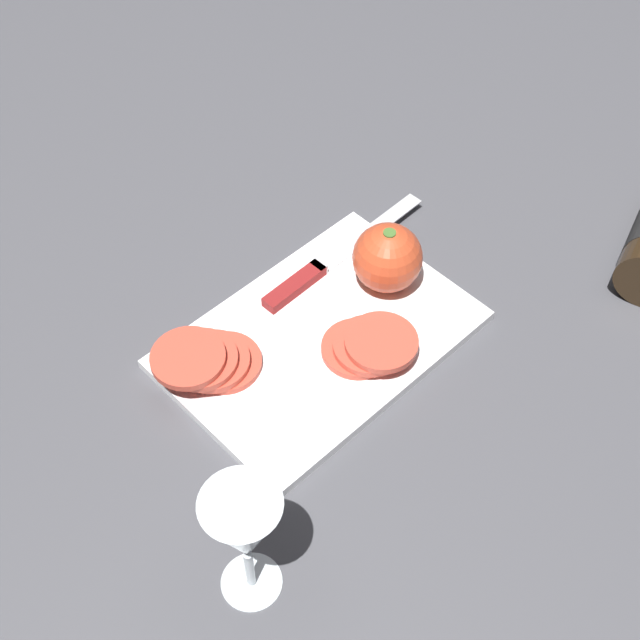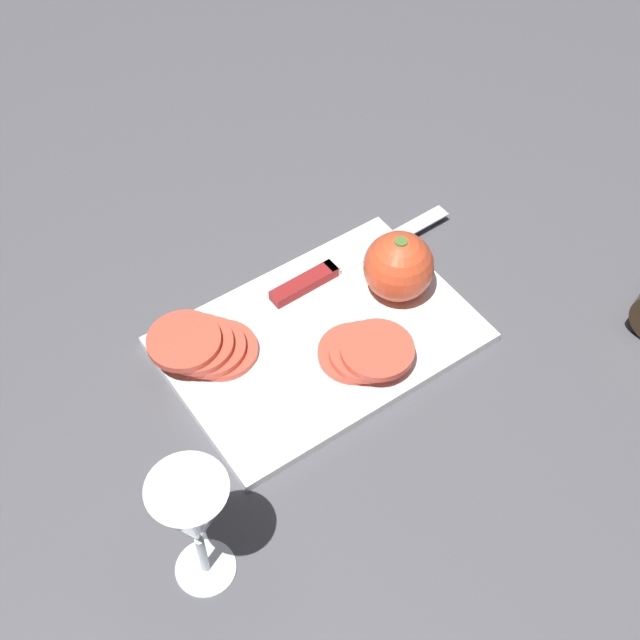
# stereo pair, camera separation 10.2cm
# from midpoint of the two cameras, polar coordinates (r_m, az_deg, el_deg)

# --- Properties ---
(ground_plane) EXTENTS (3.00, 3.00, 0.00)m
(ground_plane) POSITION_cam_midpoint_polar(r_m,az_deg,el_deg) (1.10, 4.75, 1.03)
(ground_plane) COLOR #4C4C51
(cutting_board) EXTENTS (0.35, 0.24, 0.01)m
(cutting_board) POSITION_cam_midpoint_polar(r_m,az_deg,el_deg) (1.05, 2.78, -1.42)
(cutting_board) COLOR white
(cutting_board) RESTS_ON ground_plane
(wine_glass) EXTENTS (0.07, 0.07, 0.17)m
(wine_glass) POSITION_cam_midpoint_polar(r_m,az_deg,el_deg) (0.81, -4.48, -12.78)
(wine_glass) COLOR silver
(wine_glass) RESTS_ON ground_plane
(whole_tomato) EXTENTS (0.09, 0.09, 0.09)m
(whole_tomato) POSITION_cam_midpoint_polar(r_m,az_deg,el_deg) (1.07, 7.79, 3.26)
(whole_tomato) COLOR #DB4C28
(whole_tomato) RESTS_ON cutting_board
(knife) EXTENTS (0.27, 0.03, 0.01)m
(knife) POSITION_cam_midpoint_polar(r_m,az_deg,el_deg) (1.10, 2.97, 2.87)
(knife) COLOR silver
(knife) RESTS_ON cutting_board
(tomato_slice_stack_near) EXTENTS (0.10, 0.11, 0.03)m
(tomato_slice_stack_near) POSITION_cam_midpoint_polar(r_m,az_deg,el_deg) (1.02, 5.81, -2.20)
(tomato_slice_stack_near) COLOR #DB4C38
(tomato_slice_stack_near) RESTS_ON cutting_board
(tomato_slice_stack_far) EXTENTS (0.12, 0.10, 0.04)m
(tomato_slice_stack_far) POSITION_cam_midpoint_polar(r_m,az_deg,el_deg) (1.01, -4.67, -1.82)
(tomato_slice_stack_far) COLOR #DB4C38
(tomato_slice_stack_far) RESTS_ON cutting_board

